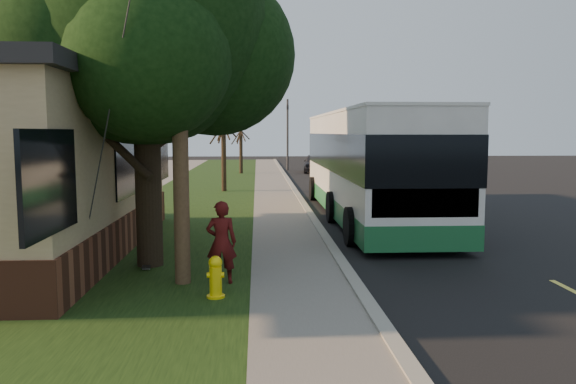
% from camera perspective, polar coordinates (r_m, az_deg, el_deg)
% --- Properties ---
extents(ground, '(120.00, 120.00, 0.00)m').
position_cam_1_polar(ground, '(10.24, 7.59, -10.71)').
color(ground, black).
rests_on(ground, ground).
extents(road, '(8.00, 80.00, 0.01)m').
position_cam_1_polar(road, '(20.70, 13.35, -2.26)').
color(road, black).
rests_on(road, ground).
extents(curb, '(0.25, 80.00, 0.12)m').
position_cam_1_polar(curb, '(19.93, 2.25, -2.26)').
color(curb, gray).
rests_on(curb, ground).
extents(sidewalk, '(2.00, 80.00, 0.08)m').
position_cam_1_polar(sidewalk, '(19.87, -0.63, -2.34)').
color(sidewalk, slate).
rests_on(sidewalk, ground).
extents(grass_verge, '(5.00, 80.00, 0.07)m').
position_cam_1_polar(grass_verge, '(20.02, -10.69, -2.39)').
color(grass_verge, black).
rests_on(grass_verge, ground).
extents(fire_hydrant, '(0.32, 0.32, 0.74)m').
position_cam_1_polar(fire_hydrant, '(9.98, -7.37, -8.57)').
color(fire_hydrant, yellow).
rests_on(fire_hydrant, grass_verge).
extents(utility_pole, '(2.86, 3.21, 9.07)m').
position_cam_1_polar(utility_pole, '(10.86, -11.13, 14.88)').
color(utility_pole, '#473321').
rests_on(utility_pole, ground).
extents(leafy_tree, '(6.30, 6.00, 7.80)m').
position_cam_1_polar(leafy_tree, '(12.69, -14.14, 15.96)').
color(leafy_tree, black).
rests_on(leafy_tree, grass_verge).
extents(bare_tree_near, '(1.38, 1.21, 4.31)m').
position_cam_1_polar(bare_tree_near, '(27.69, -6.56, 4.39)').
color(bare_tree_near, black).
rests_on(bare_tree_near, grass_verge).
extents(bare_tree_far, '(1.38, 1.21, 4.03)m').
position_cam_1_polar(bare_tree_far, '(39.66, -4.80, 4.69)').
color(bare_tree_far, black).
rests_on(bare_tree_far, grass_verge).
extents(traffic_signal, '(0.18, 0.22, 5.50)m').
position_cam_1_polar(traffic_signal, '(43.70, -0.05, 6.36)').
color(traffic_signal, '#2D2D30').
rests_on(traffic_signal, ground).
extents(transit_bus, '(3.10, 13.43, 3.63)m').
position_cam_1_polar(transit_bus, '(19.61, 8.17, 3.06)').
color(transit_bus, beige).
rests_on(transit_bus, ground).
extents(skateboarder, '(0.59, 0.40, 1.59)m').
position_cam_1_polar(skateboarder, '(10.80, -6.78, -5.09)').
color(skateboarder, '#460E0E').
rests_on(skateboarder, grass_verge).
extents(skateboard_main, '(0.26, 0.73, 0.07)m').
position_cam_1_polar(skateboard_main, '(12.52, -14.12, -7.17)').
color(skateboard_main, black).
rests_on(skateboard_main, grass_verge).
extents(dumpster, '(1.59, 1.27, 1.37)m').
position_cam_1_polar(dumpster, '(20.59, -22.26, -0.56)').
color(dumpster, black).
rests_on(dumpster, building_lot).
extents(distant_car, '(2.02, 4.22, 1.39)m').
position_cam_1_polar(distant_car, '(41.52, 2.76, 2.96)').
color(distant_car, black).
rests_on(distant_car, ground).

